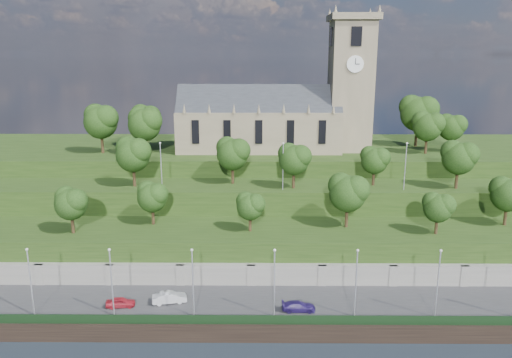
{
  "coord_description": "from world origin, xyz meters",
  "views": [
    {
      "loc": [
        -3.84,
        -53.69,
        33.73
      ],
      "look_at": [
        -4.45,
        30.0,
        12.8
      ],
      "focal_mm": 35.0,
      "sensor_mm": 36.0,
      "label": 1
    }
  ],
  "objects_px": {
    "church": "(283,112)",
    "car_left": "(121,302)",
    "car_right": "(299,306)",
    "car_middle": "(169,297)"
  },
  "relations": [
    {
      "from": "church",
      "to": "car_right",
      "type": "distance_m",
      "value": 46.54
    },
    {
      "from": "car_middle",
      "to": "car_right",
      "type": "bearing_deg",
      "value": -109.23
    },
    {
      "from": "car_left",
      "to": "car_right",
      "type": "bearing_deg",
      "value": -98.68
    },
    {
      "from": "church",
      "to": "car_left",
      "type": "relative_size",
      "value": 10.38
    },
    {
      "from": "car_right",
      "to": "church",
      "type": "bearing_deg",
      "value": 0.32
    },
    {
      "from": "car_middle",
      "to": "car_right",
      "type": "distance_m",
      "value": 16.95
    },
    {
      "from": "church",
      "to": "car_right",
      "type": "bearing_deg",
      "value": -89.49
    },
    {
      "from": "car_middle",
      "to": "car_right",
      "type": "relative_size",
      "value": 1.05
    },
    {
      "from": "car_left",
      "to": "car_right",
      "type": "distance_m",
      "value": 22.97
    },
    {
      "from": "car_left",
      "to": "church",
      "type": "bearing_deg",
      "value": -35.21
    }
  ]
}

